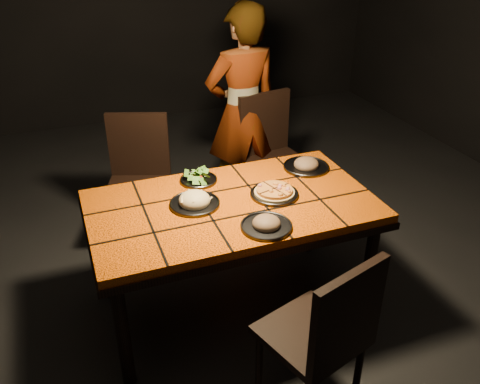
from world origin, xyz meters
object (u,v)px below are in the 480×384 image
object	(u,v)px
chair_far_right	(271,149)
diner	(242,113)
chair_far_left	(139,173)
plate_pasta	(195,201)
plate_pizza	(274,193)
dining_table	(232,214)
chair_near	(326,332)

from	to	relation	value
chair_far_right	diner	bearing A→B (deg)	126.59
chair_far_left	plate_pasta	xyz separation A→B (m)	(0.16, -0.91, 0.23)
diner	plate_pizza	world-z (taller)	diner
dining_table	chair_near	size ratio (longest dim) A/B	1.74
dining_table	chair_far_right	xyz separation A→B (m)	(0.68, 0.97, -0.11)
chair_near	plate_pasta	distance (m)	1.02
dining_table	plate_pasta	bearing A→B (deg)	167.73
dining_table	chair_far_right	size ratio (longest dim) A/B	1.65
chair_far_left	chair_near	bearing A→B (deg)	-55.42
dining_table	plate_pasta	world-z (taller)	plate_pasta
chair_far_right	chair_far_left	bearing A→B (deg)	171.62
diner	plate_pizza	distance (m)	1.18
plate_pizza	plate_pasta	bearing A→B (deg)	173.02
chair_near	plate_pasta	xyz separation A→B (m)	(-0.33, 0.94, 0.24)
chair_near	chair_far_right	bearing A→B (deg)	-124.08
chair_near	plate_pizza	bearing A→B (deg)	-116.09
chair_near	chair_far_right	xyz separation A→B (m)	(0.55, 1.87, 0.03)
dining_table	plate_pizza	bearing A→B (deg)	-2.66
dining_table	chair_far_left	distance (m)	1.03
dining_table	chair_far_left	size ratio (longest dim) A/B	1.69
diner	plate_pizza	bearing A→B (deg)	72.93
dining_table	chair_near	bearing A→B (deg)	-82.00
plate_pasta	plate_pizza	bearing A→B (deg)	-6.98
chair_far_right	plate_pasta	distance (m)	1.30
plate_pizza	plate_pasta	world-z (taller)	plate_pasta
chair_near	chair_far_left	world-z (taller)	chair_far_left
plate_pizza	plate_pasta	xyz separation A→B (m)	(-0.46, 0.06, 0.01)
chair_far_left	plate_pasta	distance (m)	0.95
chair_near	plate_pasta	world-z (taller)	chair_near
dining_table	plate_pizza	size ratio (longest dim) A/B	5.63
chair_near	chair_far_left	size ratio (longest dim) A/B	0.97
chair_far_left	plate_pasta	world-z (taller)	chair_far_left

